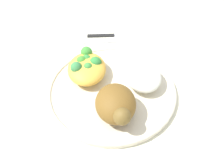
# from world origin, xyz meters

# --- Properties ---
(ground_plane) EXTENTS (2.00, 2.00, 0.00)m
(ground_plane) POSITION_xyz_m (0.00, 0.00, 0.00)
(ground_plane) COLOR silver
(plate) EXTENTS (0.29, 0.29, 0.02)m
(plate) POSITION_xyz_m (0.00, 0.00, 0.01)
(plate) COLOR beige
(plate) RESTS_ON ground_plane
(roasted_chicken) EXTENTS (0.10, 0.08, 0.06)m
(roasted_chicken) POSITION_xyz_m (0.07, -0.00, 0.05)
(roasted_chicken) COLOR brown
(roasted_chicken) RESTS_ON plate
(rice_pile) EXTENTS (0.10, 0.08, 0.04)m
(rice_pile) POSITION_xyz_m (-0.01, 0.07, 0.04)
(rice_pile) COLOR white
(rice_pile) RESTS_ON plate
(mac_cheese_with_broccoli) EXTENTS (0.11, 0.09, 0.05)m
(mac_cheese_with_broccoli) POSITION_xyz_m (-0.05, -0.05, 0.04)
(mac_cheese_with_broccoli) COLOR gold
(mac_cheese_with_broccoli) RESTS_ON plate
(fork) EXTENTS (0.02, 0.14, 0.01)m
(fork) POSITION_xyz_m (-0.19, 0.01, 0.00)
(fork) COLOR #B2B2B7
(fork) RESTS_ON ground_plane
(knife) EXTENTS (0.02, 0.19, 0.01)m
(knife) POSITION_xyz_m (-0.22, 0.03, 0.00)
(knife) COLOR black
(knife) RESTS_ON ground_plane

